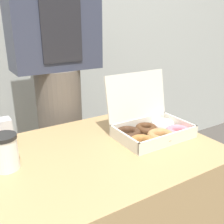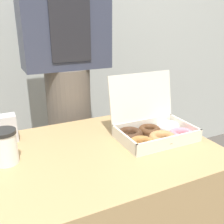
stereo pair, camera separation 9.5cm
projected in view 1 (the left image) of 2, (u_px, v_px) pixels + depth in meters
name	position (u px, v px, depth m)	size (l,w,h in m)	color
donut_box	(151.00, 128.00, 1.08)	(0.32, 0.25, 0.25)	silver
coffee_cup	(5.00, 152.00, 0.83)	(0.08, 0.08, 0.12)	white
person_customer	(57.00, 66.00, 1.32)	(0.43, 0.24, 1.74)	#665B51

